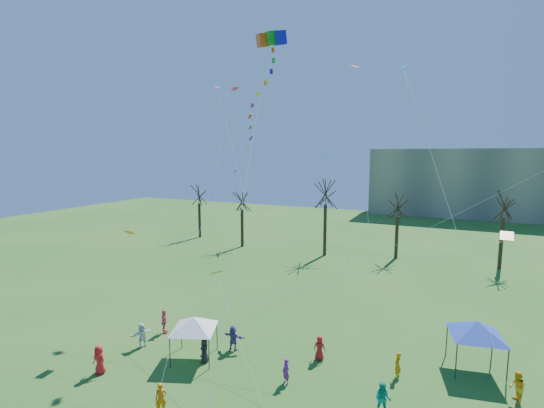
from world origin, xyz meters
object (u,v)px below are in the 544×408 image
at_px(distant_building, 516,184).
at_px(canopy_tent_white, 194,323).
at_px(big_box_kite, 260,114).
at_px(canopy_tent_blue, 477,328).

relative_size(distant_building, canopy_tent_white, 16.40).
relative_size(distant_building, big_box_kite, 2.54).
bearing_deg(big_box_kite, canopy_tent_blue, 14.94).
relative_size(big_box_kite, canopy_tent_white, 6.46).
xyz_separation_m(distant_building, big_box_kite, (-25.41, -73.33, 8.85)).
xyz_separation_m(big_box_kite, canopy_tent_white, (-3.63, -2.72, -13.86)).
xyz_separation_m(distant_building, canopy_tent_white, (-29.04, -76.05, -5.01)).
relative_size(canopy_tent_white, canopy_tent_blue, 0.86).
bearing_deg(canopy_tent_white, canopy_tent_blue, 20.23).
height_order(big_box_kite, canopy_tent_blue, big_box_kite).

